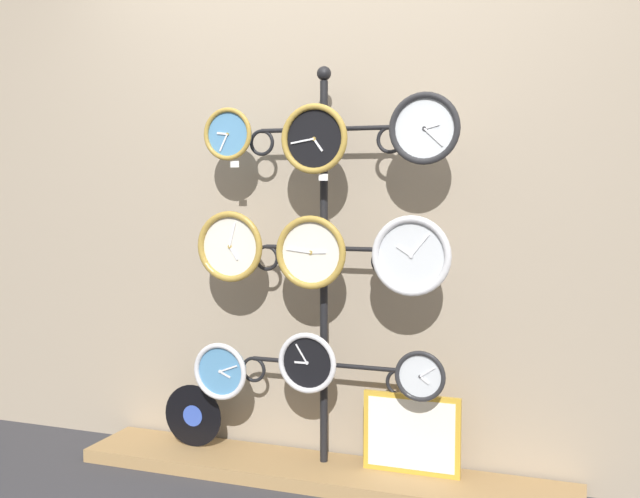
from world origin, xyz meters
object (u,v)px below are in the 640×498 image
at_px(clock_top_center, 314,139).
at_px(clock_middle_left, 230,247).
at_px(clock_middle_center, 311,252).
at_px(clock_middle_right, 411,256).
at_px(clock_bottom_center, 308,363).
at_px(clock_top_right, 425,128).
at_px(vinyl_record, 193,416).
at_px(clock_bottom_left, 221,371).
at_px(display_stand, 324,337).
at_px(clock_bottom_right, 420,376).
at_px(picture_frame, 411,434).
at_px(clock_top_left, 228,134).

bearing_deg(clock_top_center, clock_middle_left, 176.67).
distance_m(clock_middle_center, clock_middle_right, 0.43).
relative_size(clock_top_center, clock_bottom_center, 1.10).
height_order(clock_top_right, clock_bottom_center, clock_top_right).
height_order(clock_middle_center, vinyl_record, clock_middle_center).
bearing_deg(clock_middle_right, clock_bottom_left, 179.65).
height_order(display_stand, clock_top_center, display_stand).
relative_size(clock_middle_right, clock_bottom_right, 1.56).
distance_m(clock_top_center, clock_bottom_center, 0.95).
height_order(display_stand, clock_middle_center, display_stand).
height_order(clock_bottom_left, clock_bottom_center, clock_bottom_center).
xyz_separation_m(display_stand, picture_frame, (0.40, -0.01, -0.39)).
bearing_deg(clock_top_center, clock_bottom_right, 1.08).
distance_m(clock_middle_right, clock_bottom_right, 0.49).
bearing_deg(display_stand, clock_top_right, -12.68).
bearing_deg(picture_frame, clock_middle_center, -166.08).
xyz_separation_m(display_stand, clock_bottom_right, (0.45, -0.11, -0.11)).
height_order(display_stand, clock_bottom_left, display_stand).
bearing_deg(vinyl_record, clock_top_center, -8.11).
distance_m(clock_middle_center, clock_bottom_left, 0.70).
distance_m(clock_top_right, clock_middle_left, 0.99).
distance_m(display_stand, picture_frame, 0.56).
bearing_deg(clock_top_left, clock_middle_left, -50.56).
bearing_deg(clock_middle_right, display_stand, 164.37).
bearing_deg(picture_frame, clock_bottom_center, -168.89).
distance_m(clock_middle_left, picture_frame, 1.12).
bearing_deg(picture_frame, clock_top_right, -56.16).
bearing_deg(display_stand, clock_bottom_right, -13.43).
bearing_deg(clock_top_right, display_stand, 167.32).
bearing_deg(clock_middle_center, clock_middle_left, 177.13).
xyz_separation_m(clock_top_left, vinyl_record, (-0.22, 0.05, -1.30)).
bearing_deg(clock_top_left, clock_middle_right, -2.62).
height_order(clock_bottom_left, vinyl_record, clock_bottom_left).
bearing_deg(clock_top_right, clock_middle_left, 179.34).
bearing_deg(display_stand, clock_bottom_left, -166.21).
bearing_deg(clock_middle_center, clock_top_center, -13.86).
distance_m(clock_top_center, clock_middle_left, 0.61).
distance_m(clock_middle_right, clock_bottom_center, 0.66).
relative_size(display_stand, vinyl_record, 6.10).
distance_m(clock_top_left, clock_middle_center, 0.65).
bearing_deg(clock_top_right, clock_bottom_left, -179.54).
distance_m(clock_top_left, vinyl_record, 1.32).
relative_size(clock_top_right, clock_bottom_right, 1.37).
relative_size(clock_middle_center, clock_bottom_center, 1.18).
relative_size(display_stand, clock_bottom_right, 8.51).
bearing_deg(clock_top_center, clock_top_left, 174.63).
bearing_deg(display_stand, clock_middle_left, -167.02).
bearing_deg(clock_bottom_right, clock_middle_left, 179.00).
bearing_deg(clock_bottom_right, clock_middle_center, -179.46).
distance_m(clock_top_left, clock_middle_left, 0.49).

